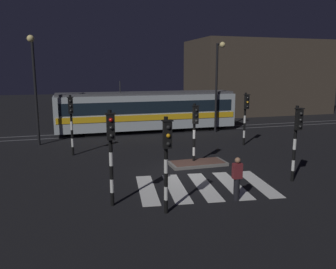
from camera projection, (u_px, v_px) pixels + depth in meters
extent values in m
plane|color=black|center=(187.00, 172.00, 16.86)|extent=(120.00, 120.00, 0.00)
cube|color=#59595E|center=(141.00, 134.00, 27.04)|extent=(80.00, 0.12, 0.03)
cube|color=#59595E|center=(137.00, 131.00, 28.39)|extent=(80.00, 0.12, 0.03)
cube|color=silver|center=(147.00, 189.00, 14.43)|extent=(1.18, 3.74, 0.02)
cube|color=silver|center=(176.00, 188.00, 14.63)|extent=(1.18, 3.74, 0.02)
cube|color=silver|center=(204.00, 186.00, 14.82)|extent=(1.18, 3.74, 0.02)
cube|color=silver|center=(232.00, 185.00, 15.02)|extent=(1.18, 3.74, 0.02)
cube|color=silver|center=(258.00, 183.00, 15.21)|extent=(1.18, 3.74, 0.02)
cube|color=slate|center=(198.00, 163.00, 18.18)|extent=(3.01, 1.40, 0.16)
cube|color=brown|center=(198.00, 162.00, 18.16)|extent=(2.71, 1.26, 0.02)
cylinder|color=black|center=(194.00, 160.00, 18.34)|extent=(0.14, 0.14, 0.47)
cylinder|color=white|center=(194.00, 151.00, 18.26)|extent=(0.14, 0.14, 0.47)
cylinder|color=black|center=(194.00, 143.00, 18.17)|extent=(0.14, 0.14, 0.47)
cylinder|color=white|center=(194.00, 134.00, 18.08)|extent=(0.14, 0.14, 0.47)
cylinder|color=black|center=(194.00, 126.00, 18.00)|extent=(0.14, 0.14, 0.47)
cylinder|color=white|center=(194.00, 117.00, 17.91)|extent=(0.14, 0.14, 0.47)
cylinder|color=black|center=(195.00, 108.00, 17.82)|extent=(0.14, 0.14, 0.47)
cube|color=black|center=(196.00, 115.00, 17.73)|extent=(0.28, 0.20, 0.90)
sphere|color=black|center=(196.00, 110.00, 17.57)|extent=(0.14, 0.14, 0.14)
sphere|color=black|center=(196.00, 116.00, 17.63)|extent=(0.14, 0.14, 0.14)
sphere|color=black|center=(196.00, 121.00, 17.68)|extent=(0.14, 0.14, 0.14)
cube|color=black|center=(196.00, 106.00, 17.64)|extent=(0.36, 0.24, 0.04)
cylinder|color=black|center=(244.00, 141.00, 22.96)|extent=(0.14, 0.14, 0.50)
cylinder|color=white|center=(244.00, 134.00, 22.87)|extent=(0.14, 0.14, 0.50)
cylinder|color=black|center=(244.00, 127.00, 22.77)|extent=(0.14, 0.14, 0.50)
cylinder|color=white|center=(245.00, 119.00, 22.68)|extent=(0.14, 0.14, 0.50)
cylinder|color=black|center=(245.00, 112.00, 22.59)|extent=(0.14, 0.14, 0.50)
cylinder|color=white|center=(245.00, 104.00, 22.49)|extent=(0.14, 0.14, 0.50)
cylinder|color=black|center=(246.00, 97.00, 22.40)|extent=(0.14, 0.14, 0.50)
cube|color=black|center=(247.00, 102.00, 22.30)|extent=(0.28, 0.20, 0.90)
sphere|color=black|center=(248.00, 98.00, 22.15)|extent=(0.14, 0.14, 0.14)
sphere|color=orange|center=(248.00, 102.00, 22.20)|extent=(0.14, 0.14, 0.14)
sphere|color=black|center=(247.00, 107.00, 22.25)|extent=(0.14, 0.14, 0.14)
cube|color=black|center=(247.00, 95.00, 22.21)|extent=(0.36, 0.24, 0.04)
cylinder|color=black|center=(73.00, 151.00, 20.21)|extent=(0.14, 0.14, 0.51)
cylinder|color=white|center=(73.00, 143.00, 20.12)|extent=(0.14, 0.14, 0.51)
cylinder|color=black|center=(72.00, 134.00, 20.02)|extent=(0.14, 0.14, 0.51)
cylinder|color=white|center=(72.00, 126.00, 19.93)|extent=(0.14, 0.14, 0.51)
cylinder|color=black|center=(71.00, 117.00, 19.83)|extent=(0.14, 0.14, 0.51)
cylinder|color=white|center=(71.00, 108.00, 19.74)|extent=(0.14, 0.14, 0.51)
cylinder|color=black|center=(70.00, 100.00, 19.64)|extent=(0.14, 0.14, 0.51)
cube|color=black|center=(71.00, 106.00, 19.55)|extent=(0.28, 0.20, 0.90)
sphere|color=black|center=(70.00, 101.00, 19.39)|extent=(0.14, 0.14, 0.14)
sphere|color=black|center=(71.00, 106.00, 19.44)|extent=(0.14, 0.14, 0.14)
sphere|color=black|center=(71.00, 111.00, 19.49)|extent=(0.14, 0.14, 0.14)
cube|color=black|center=(70.00, 97.00, 19.45)|extent=(0.36, 0.24, 0.04)
cylinder|color=black|center=(292.00, 176.00, 15.51)|extent=(0.14, 0.14, 0.49)
cylinder|color=white|center=(293.00, 165.00, 15.41)|extent=(0.14, 0.14, 0.49)
cylinder|color=black|center=(294.00, 155.00, 15.32)|extent=(0.14, 0.14, 0.49)
cylinder|color=white|center=(295.00, 144.00, 15.23)|extent=(0.14, 0.14, 0.49)
cylinder|color=black|center=(295.00, 133.00, 15.14)|extent=(0.14, 0.14, 0.49)
cylinder|color=white|center=(296.00, 122.00, 15.05)|extent=(0.14, 0.14, 0.49)
cylinder|color=black|center=(297.00, 111.00, 14.96)|extent=(0.14, 0.14, 0.49)
cube|color=black|center=(299.00, 120.00, 14.86)|extent=(0.28, 0.20, 0.90)
sphere|color=black|center=(301.00, 114.00, 14.71)|extent=(0.14, 0.14, 0.14)
sphere|color=black|center=(301.00, 120.00, 14.76)|extent=(0.14, 0.14, 0.14)
sphere|color=black|center=(300.00, 126.00, 14.81)|extent=(0.14, 0.14, 0.14)
cube|color=black|center=(300.00, 109.00, 14.77)|extent=(0.36, 0.24, 0.04)
cylinder|color=black|center=(112.00, 199.00, 12.70)|extent=(0.14, 0.14, 0.51)
cylinder|color=white|center=(112.00, 186.00, 12.61)|extent=(0.14, 0.14, 0.51)
cylinder|color=black|center=(112.00, 172.00, 12.51)|extent=(0.14, 0.14, 0.51)
cylinder|color=white|center=(111.00, 159.00, 12.41)|extent=(0.14, 0.14, 0.51)
cylinder|color=black|center=(111.00, 145.00, 12.32)|extent=(0.14, 0.14, 0.51)
cylinder|color=white|center=(110.00, 131.00, 12.22)|extent=(0.14, 0.14, 0.51)
cylinder|color=black|center=(110.00, 117.00, 12.13)|extent=(0.14, 0.14, 0.51)
cube|color=black|center=(111.00, 127.00, 12.03)|extent=(0.28, 0.20, 0.90)
sphere|color=red|center=(111.00, 120.00, 11.88)|extent=(0.14, 0.14, 0.14)
sphere|color=black|center=(111.00, 128.00, 11.93)|extent=(0.14, 0.14, 0.14)
sphere|color=black|center=(111.00, 136.00, 11.98)|extent=(0.14, 0.14, 0.14)
cube|color=black|center=(110.00, 114.00, 11.94)|extent=(0.36, 0.24, 0.04)
cylinder|color=black|center=(166.00, 206.00, 12.03)|extent=(0.14, 0.14, 0.49)
cylinder|color=white|center=(166.00, 193.00, 11.94)|extent=(0.14, 0.14, 0.49)
cylinder|color=black|center=(166.00, 180.00, 11.85)|extent=(0.14, 0.14, 0.49)
cylinder|color=white|center=(166.00, 166.00, 11.76)|extent=(0.14, 0.14, 0.49)
cylinder|color=black|center=(166.00, 152.00, 11.67)|extent=(0.14, 0.14, 0.49)
cylinder|color=white|center=(166.00, 138.00, 11.57)|extent=(0.14, 0.14, 0.49)
cylinder|color=black|center=(166.00, 124.00, 11.48)|extent=(0.14, 0.14, 0.49)
cube|color=black|center=(167.00, 135.00, 11.39)|extent=(0.28, 0.20, 0.90)
sphere|color=black|center=(168.00, 127.00, 11.23)|extent=(0.14, 0.14, 0.14)
sphere|color=orange|center=(168.00, 136.00, 11.29)|extent=(0.14, 0.14, 0.14)
sphere|color=black|center=(168.00, 144.00, 11.34)|extent=(0.14, 0.14, 0.14)
cube|color=black|center=(167.00, 121.00, 11.30)|extent=(0.36, 0.24, 0.04)
cylinder|color=black|center=(216.00, 89.00, 27.19)|extent=(0.18, 0.18, 7.04)
cylinder|color=black|center=(220.00, 44.00, 26.13)|extent=(0.10, 0.90, 0.10)
sphere|color=#F9E08C|center=(222.00, 45.00, 25.72)|extent=(0.44, 0.44, 0.44)
cylinder|color=black|center=(36.00, 92.00, 22.38)|extent=(0.18, 0.18, 7.06)
cylinder|color=black|center=(31.00, 38.00, 21.32)|extent=(0.10, 0.90, 0.10)
sphere|color=#F9E08C|center=(30.00, 39.00, 20.91)|extent=(0.44, 0.44, 0.44)
cube|color=#B2BCC1|center=(147.00, 111.00, 27.60)|extent=(14.43, 2.50, 2.70)
cube|color=yellow|center=(151.00, 118.00, 26.47)|extent=(14.14, 0.04, 0.44)
cube|color=yellow|center=(144.00, 114.00, 28.86)|extent=(14.14, 0.04, 0.44)
cube|color=black|center=(151.00, 107.00, 26.32)|extent=(13.71, 0.03, 0.90)
cube|color=#4C4C51|center=(147.00, 93.00, 27.33)|extent=(14.14, 2.30, 0.20)
cylinder|color=#262628|center=(120.00, 87.00, 26.63)|extent=(0.08, 0.08, 1.00)
cube|color=black|center=(193.00, 127.00, 29.00)|extent=(2.20, 2.00, 0.35)
cube|color=black|center=(98.00, 132.00, 26.76)|extent=(2.20, 2.00, 0.35)
sphere|color=#F9F2CC|center=(228.00, 113.00, 29.72)|extent=(0.24, 0.24, 0.24)
cylinder|color=black|center=(237.00, 189.00, 13.20)|extent=(0.24, 0.24, 0.88)
cube|color=maroon|center=(237.00, 171.00, 13.06)|extent=(0.36, 0.22, 0.60)
sphere|color=#9E7051|center=(238.00, 160.00, 12.99)|extent=(0.22, 0.22, 0.22)
cube|color=#42382D|center=(257.00, 77.00, 40.16)|extent=(15.61, 8.00, 8.30)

